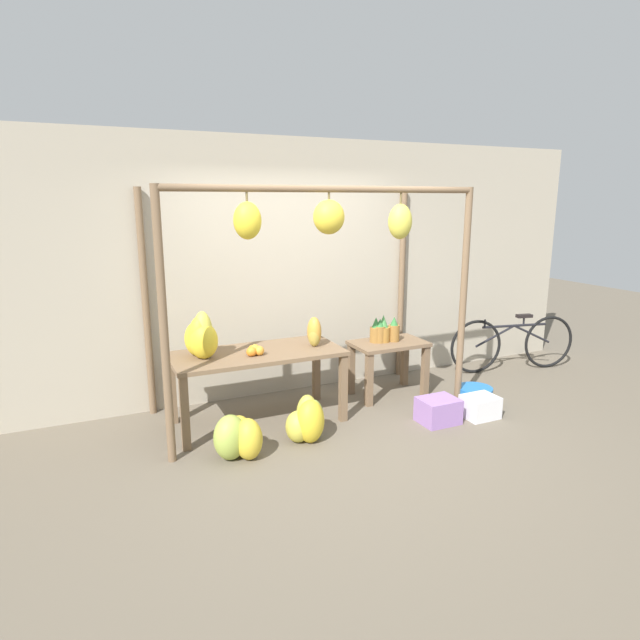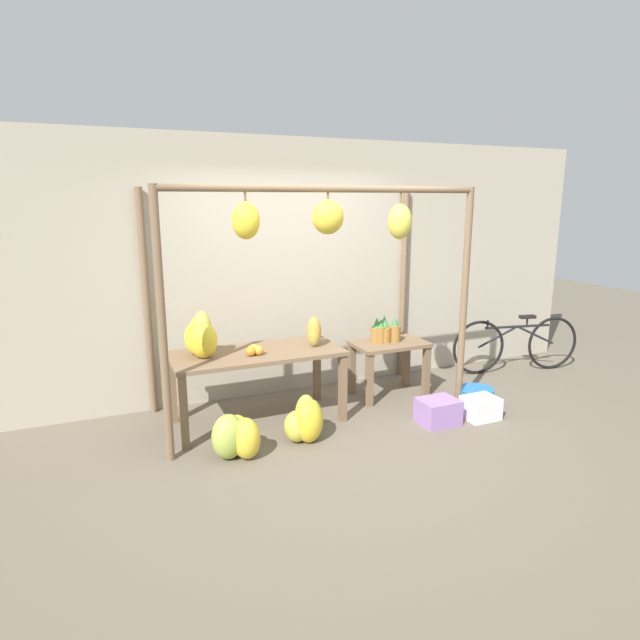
{
  "view_description": "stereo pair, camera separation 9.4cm",
  "coord_description": "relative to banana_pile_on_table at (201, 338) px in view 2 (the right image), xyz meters",
  "views": [
    {
      "loc": [
        -2.08,
        -3.95,
        2.15
      ],
      "look_at": [
        0.09,
        0.8,
        0.97
      ],
      "focal_mm": 30.0,
      "sensor_mm": 36.0,
      "label": 1
    },
    {
      "loc": [
        -1.99,
        -3.98,
        2.15
      ],
      "look_at": [
        0.09,
        0.8,
        0.97
      ],
      "focal_mm": 30.0,
      "sensor_mm": 36.0,
      "label": 2
    }
  ],
  "objects": [
    {
      "name": "shop_wall_back",
      "position": [
        1.09,
        0.73,
        0.49
      ],
      "size": [
        8.0,
        0.08,
        2.8
      ],
      "color": "#B2A893",
      "rests_on": "ground_plane"
    },
    {
      "name": "papaya_pile",
      "position": [
        1.1,
        -0.08,
        -0.05
      ],
      "size": [
        0.16,
        0.18,
        0.3
      ],
      "color": "gold",
      "rests_on": "display_table_main"
    },
    {
      "name": "banana_pile_ground_left",
      "position": [
        0.14,
        -0.68,
        -0.73
      ],
      "size": [
        0.46,
        0.42,
        0.39
      ],
      "color": "yellow",
      "rests_on": "ground_plane"
    },
    {
      "name": "fruit_crate_purple",
      "position": [
        2.59,
        -0.85,
        -0.8
      ],
      "size": [
        0.33,
        0.28,
        0.22
      ],
      "color": "silver",
      "rests_on": "ground_plane"
    },
    {
      "name": "banana_pile_ground_right",
      "position": [
        0.8,
        -0.61,
        -0.72
      ],
      "size": [
        0.42,
        0.41,
        0.41
      ],
      "color": "#9EB247",
      "rests_on": "ground_plane"
    },
    {
      "name": "stall_awning",
      "position": [
        1.08,
        -0.26,
        0.75
      ],
      "size": [
        3.05,
        1.3,
        2.27
      ],
      "color": "brown",
      "rests_on": "ground_plane"
    },
    {
      "name": "pineapple_cluster",
      "position": [
        2.02,
        0.12,
        -0.17
      ],
      "size": [
        0.33,
        0.17,
        0.3
      ],
      "color": "olive",
      "rests_on": "display_table_side"
    },
    {
      "name": "display_table_main",
      "position": [
        0.52,
        -0.03,
        -0.28
      ],
      "size": [
        1.64,
        0.74,
        0.72
      ],
      "color": "brown",
      "rests_on": "ground_plane"
    },
    {
      "name": "fruit_crate_white",
      "position": [
        2.12,
        -0.78,
        -0.78
      ],
      "size": [
        0.37,
        0.31,
        0.25
      ],
      "color": "#9970B7",
      "rests_on": "ground_plane"
    },
    {
      "name": "banana_pile_on_table",
      "position": [
        0.0,
        0.0,
        0.0
      ],
      "size": [
        0.36,
        0.43,
        0.44
      ],
      "color": "gold",
      "rests_on": "display_table_main"
    },
    {
      "name": "ground_plane",
      "position": [
        1.09,
        -0.82,
        -0.91
      ],
      "size": [
        20.0,
        20.0,
        0.0
      ],
      "primitive_type": "plane",
      "color": "#665B4C"
    },
    {
      "name": "display_table_side",
      "position": [
        2.08,
        0.09,
        -0.44
      ],
      "size": [
        0.82,
        0.51,
        0.61
      ],
      "color": "brown",
      "rests_on": "ground_plane"
    },
    {
      "name": "parked_bicycle",
      "position": [
        4.0,
        0.19,
        -0.55
      ],
      "size": [
        1.69,
        0.39,
        0.73
      ],
      "color": "black",
      "rests_on": "ground_plane"
    },
    {
      "name": "orange_pile",
      "position": [
        0.47,
        -0.11,
        -0.14
      ],
      "size": [
        0.17,
        0.2,
        0.09
      ],
      "color": "orange",
      "rests_on": "display_table_main"
    },
    {
      "name": "blue_bucket",
      "position": [
        2.77,
        -0.55,
        -0.81
      ],
      "size": [
        0.37,
        0.37,
        0.19
      ],
      "color": "blue",
      "rests_on": "ground_plane"
    }
  ]
}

